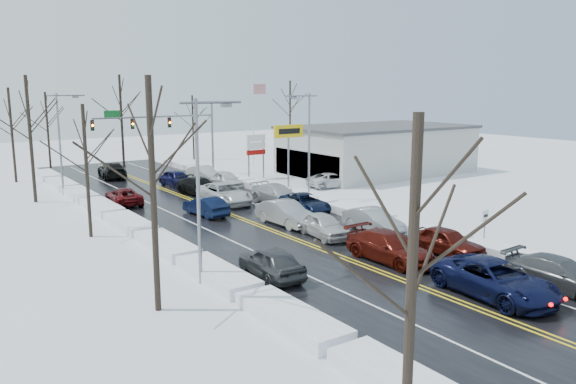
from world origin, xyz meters
TOP-DOWN VIEW (x-y plane):
  - ground at (0.00, 0.00)m, footprint 160.00×160.00m
  - road_surface at (0.00, 2.00)m, footprint 14.00×84.00m
  - snow_bank_left at (-7.60, 2.00)m, footprint 1.85×72.00m
  - snow_bank_right at (7.60, 2.00)m, footprint 1.85×72.00m
  - traffic_signal_mast at (3.45, 27.99)m, footprint 13.28×0.39m
  - tires_plus_sign at (10.50, 15.99)m, footprint 3.20×0.34m
  - used_vehicles_sign at (10.50, 22.00)m, footprint 2.20×0.22m
  - speed_limit_sign at (8.20, -8.00)m, footprint 0.55×0.09m
  - flagpole at (15.17, 30.00)m, footprint 1.87×1.20m
  - dealership_building at (23.98, 18.00)m, footprint 20.40×12.40m
  - streetlight_ne at (8.30, 10.00)m, footprint 3.20×0.25m
  - streetlight_sw at (-8.30, -4.00)m, footprint 3.20×0.25m
  - streetlight_nw at (-8.30, 24.00)m, footprint 3.20×0.25m
  - tree_left_a at (-11.00, -20.00)m, footprint 3.60×3.60m
  - tree_left_b at (-11.50, -6.00)m, footprint 4.00×4.00m
  - tree_left_c at (-10.50, 8.00)m, footprint 3.40×3.40m
  - tree_left_d at (-11.20, 22.00)m, footprint 4.20×4.20m
  - tree_left_e at (-10.80, 34.00)m, footprint 3.80×3.80m
  - tree_far_b at (-6.00, 41.00)m, footprint 3.60×3.60m
  - tree_far_c at (2.00, 39.00)m, footprint 4.40×4.40m
  - tree_far_d at (12.00, 40.50)m, footprint 3.40×3.40m
  - tree_far_e at (28.00, 41.00)m, footprint 4.20×4.20m
  - queued_car_2 at (1.84, -13.28)m, footprint 3.32×6.33m
  - queued_car_3 at (1.73, -6.65)m, footprint 2.40×5.69m
  - queued_car_4 at (1.88, -0.53)m, footprint 2.40×4.73m
  - queued_car_5 at (1.67, 3.51)m, footprint 2.07×5.24m
  - queued_car_6 at (1.66, 12.50)m, footprint 2.98×6.17m
  - queued_car_7 at (1.59, 17.06)m, footprint 2.90×5.63m
  - queued_car_8 at (1.63, 22.17)m, footprint 2.44×4.93m
  - queued_car_11 at (5.20, -14.48)m, footprint 2.40×5.41m
  - queued_car_12 at (5.33, -7.59)m, footprint 2.03×4.68m
  - queued_car_13 at (5.31, -1.47)m, footprint 1.92×4.89m
  - queued_car_14 at (5.23, 6.06)m, footprint 3.01×5.42m
  - queued_car_15 at (5.29, 10.06)m, footprint 2.70×5.58m
  - queued_car_16 at (5.15, 18.59)m, footprint 2.41×4.98m
  - queued_car_17 at (5.28, 23.73)m, footprint 1.84×4.76m
  - oncoming_car_0 at (-1.64, 9.31)m, footprint 1.97×4.58m
  - oncoming_car_1 at (-5.36, 16.89)m, footprint 2.79×5.19m
  - oncoming_car_2 at (-1.87, 31.16)m, footprint 3.14×6.10m
  - oncoming_car_3 at (-5.10, -5.11)m, footprint 2.11×4.70m
  - parked_car_0 at (13.90, 13.49)m, footprint 5.28×2.94m
  - parked_car_1 at (17.16, 16.99)m, footprint 2.69×5.63m
  - parked_car_2 at (15.17, 21.31)m, footprint 1.89×4.55m

SIDE VIEW (x-z plane):
  - ground at x=0.00m, z-range 0.00..0.00m
  - snow_bank_left at x=-7.60m, z-range -0.30..0.30m
  - snow_bank_right at x=7.60m, z-range -0.30..0.30m
  - queued_car_2 at x=1.84m, z-range -0.85..0.85m
  - queued_car_3 at x=1.73m, z-range -0.82..0.82m
  - queued_car_4 at x=1.88m, z-range -0.77..0.77m
  - queued_car_5 at x=1.67m, z-range -0.85..0.85m
  - queued_car_6 at x=1.66m, z-range -0.85..0.85m
  - queued_car_7 at x=1.59m, z-range -0.78..0.78m
  - queued_car_8 at x=1.63m, z-range -0.81..0.81m
  - queued_car_11 at x=5.20m, z-range -0.77..0.77m
  - queued_car_12 at x=5.33m, z-range -0.79..0.79m
  - queued_car_13 at x=5.31m, z-range -0.79..0.79m
  - queued_car_14 at x=5.23m, z-range -0.72..0.72m
  - queued_car_15 at x=5.29m, z-range -0.78..0.78m
  - queued_car_16 at x=5.15m, z-range -0.82..0.82m
  - queued_car_17 at x=5.28m, z-range -0.77..0.77m
  - oncoming_car_0 at x=-1.64m, z-range -0.73..0.73m
  - oncoming_car_1 at x=-5.36m, z-range -0.69..0.69m
  - oncoming_car_2 at x=-1.87m, z-range -0.85..0.85m
  - oncoming_car_3 at x=-5.10m, z-range -0.78..0.78m
  - parked_car_0 at x=13.90m, z-range -0.70..0.70m
  - parked_car_1 at x=17.16m, z-range -0.79..0.79m
  - parked_car_2 at x=15.17m, z-range -0.77..0.77m
  - road_surface at x=0.00m, z-range 0.00..0.01m
  - speed_limit_sign at x=8.20m, z-range 0.46..2.81m
  - dealership_building at x=23.98m, z-range 0.01..5.31m
  - used_vehicles_sign at x=10.50m, z-range 0.99..5.64m
  - tires_plus_sign at x=10.50m, z-range 1.99..7.99m
  - streetlight_ne at x=8.30m, z-range 0.81..9.81m
  - streetlight_sw at x=-8.30m, z-range 0.81..9.81m
  - streetlight_nw at x=-8.30m, z-range 0.81..9.81m
  - traffic_signal_mast at x=3.45m, z-range 1.48..9.48m
  - flagpole at x=15.17m, z-range 0.93..10.93m
  - tree_left_c at x=-10.50m, z-range 1.69..10.19m
  - tree_far_d at x=12.00m, z-range 1.69..10.19m
  - tree_left_a at x=-11.00m, z-range 1.79..10.79m
  - tree_far_b at x=-6.00m, z-range 1.79..10.79m
  - tree_left_e at x=-10.80m, z-range 1.89..11.39m
  - tree_left_b at x=-11.50m, z-range 1.99..11.99m
  - tree_left_d at x=-11.20m, z-range 2.08..12.58m
  - tree_far_e at x=28.00m, z-range 2.08..12.58m
  - tree_far_c at x=2.00m, z-range 2.18..13.18m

